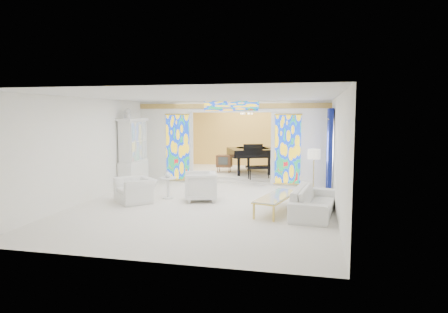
% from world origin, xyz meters
% --- Properties ---
extents(floor, '(12.00, 12.00, 0.00)m').
position_xyz_m(floor, '(0.00, 0.00, 0.00)').
color(floor, silver).
rests_on(floor, ground).
extents(ceiling, '(7.00, 12.00, 0.02)m').
position_xyz_m(ceiling, '(0.00, 0.00, 3.00)').
color(ceiling, silver).
rests_on(ceiling, wall_back).
extents(wall_back, '(7.00, 0.02, 3.00)m').
position_xyz_m(wall_back, '(0.00, 6.00, 1.50)').
color(wall_back, white).
rests_on(wall_back, floor).
extents(wall_front, '(7.00, 0.02, 3.00)m').
position_xyz_m(wall_front, '(0.00, -6.00, 1.50)').
color(wall_front, white).
rests_on(wall_front, floor).
extents(wall_left, '(0.02, 12.00, 3.00)m').
position_xyz_m(wall_left, '(-3.50, 0.00, 1.50)').
color(wall_left, white).
rests_on(wall_left, floor).
extents(wall_right, '(0.02, 12.00, 3.00)m').
position_xyz_m(wall_right, '(3.50, 0.00, 1.50)').
color(wall_right, white).
rests_on(wall_right, floor).
extents(partition_wall, '(7.00, 0.22, 3.00)m').
position_xyz_m(partition_wall, '(0.00, 2.00, 1.65)').
color(partition_wall, white).
rests_on(partition_wall, floor).
extents(stained_glass_left, '(0.90, 0.04, 2.40)m').
position_xyz_m(stained_glass_left, '(-2.03, 1.89, 1.30)').
color(stained_glass_left, gold).
rests_on(stained_glass_left, partition_wall).
extents(stained_glass_right, '(0.90, 0.04, 2.40)m').
position_xyz_m(stained_glass_right, '(2.03, 1.89, 1.30)').
color(stained_glass_right, gold).
rests_on(stained_glass_right, partition_wall).
extents(stained_glass_transom, '(2.00, 0.04, 0.34)m').
position_xyz_m(stained_glass_transom, '(0.00, 1.89, 2.82)').
color(stained_glass_transom, gold).
rests_on(stained_glass_transom, partition_wall).
extents(alcove_platform, '(6.80, 3.80, 0.18)m').
position_xyz_m(alcove_platform, '(0.00, 4.10, 0.09)').
color(alcove_platform, silver).
rests_on(alcove_platform, floor).
extents(gold_curtain_back, '(6.70, 0.10, 2.90)m').
position_xyz_m(gold_curtain_back, '(0.00, 5.88, 1.50)').
color(gold_curtain_back, gold).
rests_on(gold_curtain_back, wall_back).
extents(chandelier, '(0.48, 0.48, 0.30)m').
position_xyz_m(chandelier, '(0.20, 4.00, 2.55)').
color(chandelier, gold).
rests_on(chandelier, ceiling).
extents(blue_drapes, '(0.14, 1.85, 2.65)m').
position_xyz_m(blue_drapes, '(3.40, 0.70, 1.58)').
color(blue_drapes, navy).
rests_on(blue_drapes, wall_right).
extents(china_cabinet, '(0.56, 1.46, 2.72)m').
position_xyz_m(china_cabinet, '(-3.22, 0.60, 1.17)').
color(china_cabinet, white).
rests_on(china_cabinet, floor).
extents(armchair_left, '(1.43, 1.43, 0.70)m').
position_xyz_m(armchair_left, '(-2.07, -1.72, 0.35)').
color(armchair_left, white).
rests_on(armchair_left, floor).
extents(armchair_right, '(1.16, 1.15, 0.85)m').
position_xyz_m(armchair_right, '(-0.30, -1.09, 0.43)').
color(armchair_right, white).
rests_on(armchair_right, floor).
extents(sofa, '(1.20, 2.45, 0.69)m').
position_xyz_m(sofa, '(2.95, -2.00, 0.34)').
color(sofa, white).
rests_on(sofa, floor).
extents(side_table, '(0.63, 0.63, 0.64)m').
position_xyz_m(side_table, '(-1.34, -1.01, 0.42)').
color(side_table, white).
rests_on(side_table, floor).
extents(vase, '(0.24, 0.24, 0.21)m').
position_xyz_m(vase, '(-1.34, -1.01, 0.75)').
color(vase, white).
rests_on(vase, side_table).
extents(coffee_table, '(1.07, 2.06, 0.44)m').
position_xyz_m(coffee_table, '(2.01, -2.00, 0.40)').
color(coffee_table, silver).
rests_on(coffee_table, floor).
extents(floor_lamp, '(0.43, 0.43, 1.51)m').
position_xyz_m(floor_lamp, '(2.93, -0.21, 1.29)').
color(floor_lamp, gold).
rests_on(floor_lamp, floor).
extents(grand_piano, '(2.23, 3.37, 1.20)m').
position_xyz_m(grand_piano, '(0.50, 3.73, 0.99)').
color(grand_piano, black).
rests_on(grand_piano, alcove_platform).
extents(tv_console, '(0.60, 0.42, 0.70)m').
position_xyz_m(tv_console, '(-0.62, 3.49, 0.63)').
color(tv_console, brown).
rests_on(tv_console, alcove_platform).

